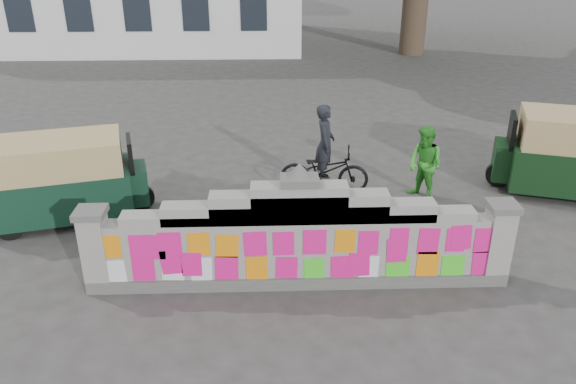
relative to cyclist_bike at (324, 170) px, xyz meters
name	(u,v)px	position (x,y,z in m)	size (l,w,h in m)	color
ground	(298,283)	(-0.71, -3.38, -0.48)	(100.00, 100.00, 0.00)	#383533
parapet_wall	(299,241)	(-0.71, -3.38, 0.27)	(6.48, 0.44, 2.01)	#4C4C49
cyclist_bike	(324,170)	(0.00, 0.00, 0.00)	(0.64, 1.83, 0.96)	black
cyclist_rider	(325,155)	(0.00, 0.00, 0.33)	(0.59, 0.39, 1.63)	black
pedestrian	(425,164)	(1.96, -0.42, 0.28)	(0.74, 0.58, 1.53)	green
rickshaw_left	(66,178)	(-4.91, -1.02, 0.34)	(2.95, 1.90, 1.58)	#103020
rickshaw_right	(576,154)	(5.08, -0.27, 0.40)	(3.15, 2.17, 1.70)	black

